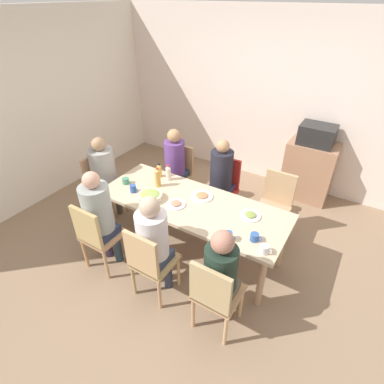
# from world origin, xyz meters

# --- Properties ---
(ground_plane) EXTENTS (6.17, 6.17, 0.00)m
(ground_plane) POSITION_xyz_m (0.00, 0.00, 0.00)
(ground_plane) COLOR #8A6F55
(wall_back) EXTENTS (5.38, 0.12, 2.60)m
(wall_back) POSITION_xyz_m (0.00, 2.25, 1.30)
(wall_back) COLOR silver
(wall_back) RESTS_ON ground_plane
(wall_left) EXTENTS (0.12, 4.62, 2.60)m
(wall_left) POSITION_xyz_m (-2.63, 0.00, 1.30)
(wall_left) COLOR silver
(wall_left) RESTS_ON ground_plane
(dining_table) EXTENTS (2.20, 0.84, 0.72)m
(dining_table) POSITION_xyz_m (0.00, 0.00, 0.65)
(dining_table) COLOR #CAAF8D
(dining_table) RESTS_ON ground_plane
(chair_0) EXTENTS (0.40, 0.40, 0.90)m
(chair_0) POSITION_xyz_m (-0.73, -0.80, 0.51)
(chair_0) COLOR tan
(chair_0) RESTS_ON ground_plane
(person_0) EXTENTS (0.31, 0.31, 1.26)m
(person_0) POSITION_xyz_m (-0.73, -0.71, 0.75)
(person_0) COLOR #352C4A
(person_0) RESTS_ON ground_plane
(chair_1) EXTENTS (0.40, 0.40, 0.90)m
(chair_1) POSITION_xyz_m (0.00, -0.80, 0.51)
(chair_1) COLOR tan
(chair_1) RESTS_ON ground_plane
(person_1) EXTENTS (0.31, 0.31, 1.22)m
(person_1) POSITION_xyz_m (0.00, -0.71, 0.73)
(person_1) COLOR #322E4E
(person_1) RESTS_ON ground_plane
(chair_2) EXTENTS (0.40, 0.40, 0.90)m
(chair_2) POSITION_xyz_m (-1.48, 0.00, 0.51)
(chair_2) COLOR tan
(chair_2) RESTS_ON ground_plane
(person_2) EXTENTS (0.33, 0.33, 1.20)m
(person_2) POSITION_xyz_m (-1.39, 0.00, 0.72)
(person_2) COLOR #515046
(person_2) RESTS_ON ground_plane
(chair_3) EXTENTS (0.40, 0.40, 0.90)m
(chair_3) POSITION_xyz_m (0.00, 0.80, 0.51)
(chair_3) COLOR red
(chair_3) RESTS_ON ground_plane
(person_3) EXTENTS (0.30, 0.30, 1.22)m
(person_3) POSITION_xyz_m (-0.00, 0.71, 0.72)
(person_3) COLOR #2F2C4D
(person_3) RESTS_ON ground_plane
(chair_4) EXTENTS (0.40, 0.40, 0.90)m
(chair_4) POSITION_xyz_m (0.73, -0.80, 0.51)
(chair_4) COLOR tan
(chair_4) RESTS_ON ground_plane
(person_4) EXTENTS (0.30, 0.30, 1.16)m
(person_4) POSITION_xyz_m (0.73, -0.71, 0.70)
(person_4) COLOR #4F4E46
(person_4) RESTS_ON ground_plane
(chair_5) EXTENTS (0.40, 0.40, 0.90)m
(chair_5) POSITION_xyz_m (0.73, 0.80, 0.51)
(chair_5) COLOR tan
(chair_5) RESTS_ON ground_plane
(chair_6) EXTENTS (0.40, 0.40, 0.90)m
(chair_6) POSITION_xyz_m (-0.73, 0.80, 0.51)
(chair_6) COLOR tan
(chair_6) RESTS_ON ground_plane
(person_6) EXTENTS (0.30, 0.30, 1.20)m
(person_6) POSITION_xyz_m (-0.73, 0.71, 0.71)
(person_6) COLOR #243548
(person_6) RESTS_ON ground_plane
(plate_0) EXTENTS (0.26, 0.26, 0.04)m
(plate_0) POSITION_xyz_m (0.04, 0.16, 0.74)
(plate_0) COLOR white
(plate_0) RESTS_ON dining_table
(plate_1) EXTENTS (0.22, 0.22, 0.04)m
(plate_1) POSITION_xyz_m (0.66, 0.12, 0.74)
(plate_1) COLOR white
(plate_1) RESTS_ON dining_table
(plate_2) EXTENTS (0.22, 0.22, 0.04)m
(plate_2) POSITION_xyz_m (-0.13, -0.13, 0.74)
(plate_2) COLOR white
(plate_2) RESTS_ON dining_table
(bowl_0) EXTENTS (0.28, 0.28, 0.09)m
(bowl_0) POSITION_xyz_m (-0.45, -0.19, 0.77)
(bowl_0) COLOR beige
(bowl_0) RESTS_ON dining_table
(cup_0) EXTENTS (0.12, 0.08, 0.08)m
(cup_0) POSITION_xyz_m (0.84, -0.20, 0.76)
(cup_0) COLOR #30589F
(cup_0) RESTS_ON dining_table
(cup_1) EXTENTS (0.11, 0.07, 0.10)m
(cup_1) POSITION_xyz_m (0.62, -0.33, 0.77)
(cup_1) COLOR #37589F
(cup_1) RESTS_ON dining_table
(cup_2) EXTENTS (0.12, 0.09, 0.08)m
(cup_2) POSITION_xyz_m (-0.92, -0.08, 0.76)
(cup_2) COLOR #49876A
(cup_2) RESTS_ON dining_table
(cup_3) EXTENTS (0.11, 0.07, 0.09)m
(cup_3) POSITION_xyz_m (-0.72, -0.18, 0.77)
(cup_3) COLOR #3156A6
(cup_3) RESTS_ON dining_table
(cup_4) EXTENTS (0.12, 0.08, 0.09)m
(cup_4) POSITION_xyz_m (0.97, -0.32, 0.77)
(cup_4) COLOR white
(cup_4) RESTS_ON dining_table
(bottle_0) EXTENTS (0.07, 0.07, 0.21)m
(bottle_0) POSITION_xyz_m (-0.52, 0.27, 0.82)
(bottle_0) COLOR silver
(bottle_0) RESTS_ON dining_table
(bottle_1) EXTENTS (0.07, 0.07, 0.26)m
(bottle_1) POSITION_xyz_m (-0.54, 0.08, 0.84)
(bottle_1) COLOR gold
(bottle_1) RESTS_ON dining_table
(bottle_2) EXTENTS (0.06, 0.06, 0.19)m
(bottle_2) POSITION_xyz_m (-0.67, 0.28, 0.81)
(bottle_2) COLOR gold
(bottle_2) RESTS_ON dining_table
(side_cabinet) EXTENTS (0.70, 0.44, 0.90)m
(side_cabinet) POSITION_xyz_m (0.87, 1.95, 0.45)
(side_cabinet) COLOR #A57758
(side_cabinet) RESTS_ON ground_plane
(microwave) EXTENTS (0.48, 0.36, 0.28)m
(microwave) POSITION_xyz_m (0.87, 1.95, 1.04)
(microwave) COLOR black
(microwave) RESTS_ON side_cabinet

